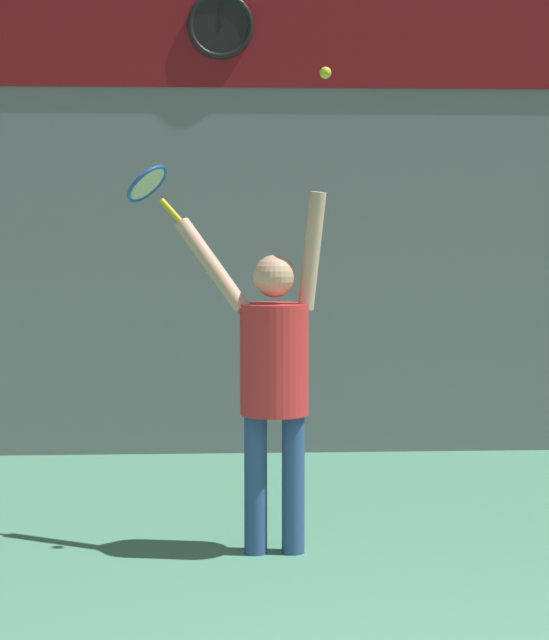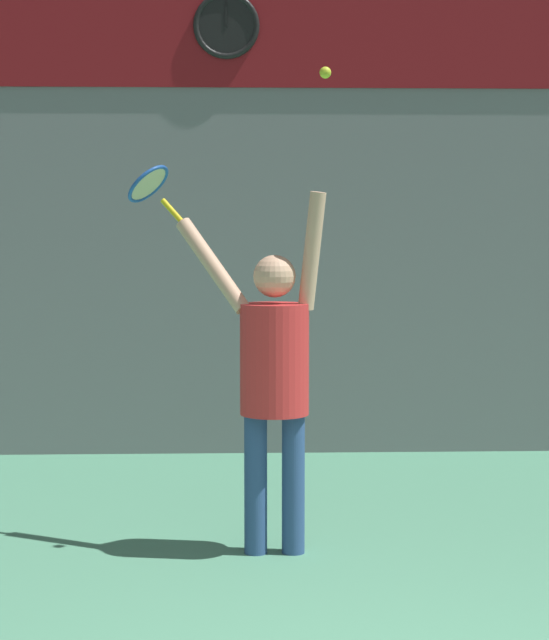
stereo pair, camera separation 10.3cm
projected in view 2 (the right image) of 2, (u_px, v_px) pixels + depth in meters
back_wall at (323, 145)px, 9.32m from camera, size 18.00×0.10×5.00m
sponsor_banner at (324, 27)px, 9.19m from camera, size 7.64×0.02×0.96m
scoreboard_clock at (226, 25)px, 9.14m from camera, size 0.53×0.05×0.53m
tennis_player at (274, 367)px, 6.50m from camera, size 0.88×0.53×2.05m
tennis_racket at (150, 186)px, 6.77m from camera, size 0.39×0.36×0.35m
tennis_ball at (325, 73)px, 6.30m from camera, size 0.06×0.06×0.06m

